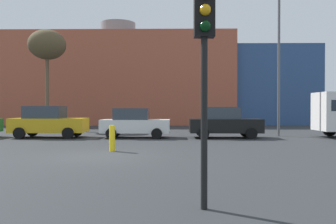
# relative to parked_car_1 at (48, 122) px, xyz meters

# --- Properties ---
(ground_plane) EXTENTS (200.00, 200.00, 0.00)m
(ground_plane) POSITION_rel_parked_car_1_xyz_m (4.77, -7.96, -0.94)
(ground_plane) COLOR #2D3033
(building_backdrop) EXTENTS (42.93, 12.18, 11.54)m
(building_backdrop) POSITION_rel_parked_car_1_xyz_m (1.14, 19.76, 3.64)
(building_backdrop) COLOR #B2563D
(building_backdrop) RESTS_ON ground_plane
(parked_car_1) EXTENTS (4.37, 2.14, 1.89)m
(parked_car_1) POSITION_rel_parked_car_1_xyz_m (0.00, 0.00, 0.00)
(parked_car_1) COLOR gold
(parked_car_1) RESTS_ON ground_plane
(parked_car_2) EXTENTS (4.07, 2.00, 1.76)m
(parked_car_2) POSITION_rel_parked_car_1_xyz_m (5.18, -0.00, -0.07)
(parked_car_2) COLOR white
(parked_car_2) RESTS_ON ground_plane
(parked_car_3) EXTENTS (4.24, 2.08, 1.84)m
(parked_car_3) POSITION_rel_parked_car_1_xyz_m (10.53, -0.00, -0.03)
(parked_car_3) COLOR black
(parked_car_3) RESTS_ON ground_plane
(traffic_light_near_right) EXTENTS (0.37, 0.37, 3.95)m
(traffic_light_near_right) POSITION_rel_parked_car_1_xyz_m (8.04, -14.81, 1.96)
(traffic_light_near_right) COLOR black
(traffic_light_near_right) RESTS_ON ground_plane
(bare_tree_0) EXTENTS (2.97, 2.97, 8.02)m
(bare_tree_0) POSITION_rel_parked_car_1_xyz_m (-2.59, 7.09, 5.81)
(bare_tree_0) COLOR brown
(bare_tree_0) RESTS_ON ground_plane
(bollard_yellow_0) EXTENTS (0.24, 0.24, 1.07)m
(bollard_yellow_0) POSITION_rel_parked_car_1_xyz_m (4.98, -6.54, -0.41)
(bollard_yellow_0) COLOR yellow
(bollard_yellow_0) RESTS_ON ground_plane
(street_lamp) EXTENTS (0.80, 0.24, 9.14)m
(street_lamp) POSITION_rel_parked_car_1_xyz_m (14.13, 1.22, 4.17)
(street_lamp) COLOR #59595E
(street_lamp) RESTS_ON ground_plane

